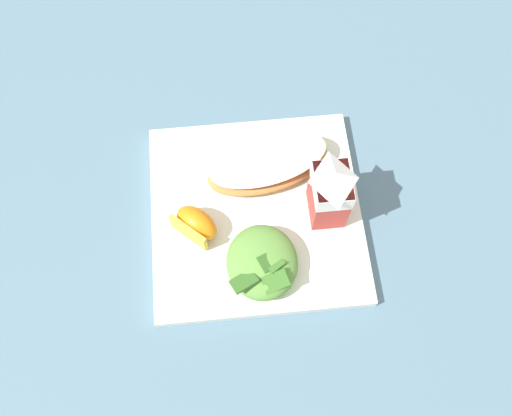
# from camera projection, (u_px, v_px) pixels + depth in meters

# --- Properties ---
(ground) EXTENTS (3.00, 3.00, 0.00)m
(ground) POSITION_uv_depth(u_px,v_px,m) (256.00, 215.00, 0.76)
(ground) COLOR slate
(white_plate) EXTENTS (0.28, 0.28, 0.02)m
(white_plate) POSITION_uv_depth(u_px,v_px,m) (256.00, 213.00, 0.75)
(white_plate) COLOR white
(white_plate) RESTS_ON ground
(cheesy_pizza_bread) EXTENTS (0.12, 0.18, 0.04)m
(cheesy_pizza_bread) POSITION_uv_depth(u_px,v_px,m) (268.00, 164.00, 0.75)
(cheesy_pizza_bread) COLOR #B77F42
(cheesy_pizza_bread) RESTS_ON white_plate
(green_salad_pile) EXTENTS (0.10, 0.09, 0.04)m
(green_salad_pile) POSITION_uv_depth(u_px,v_px,m) (262.00, 262.00, 0.69)
(green_salad_pile) COLOR #5B8E3D
(green_salad_pile) RESTS_ON white_plate
(milk_carton) EXTENTS (0.06, 0.04, 0.11)m
(milk_carton) POSITION_uv_depth(u_px,v_px,m) (330.00, 191.00, 0.69)
(milk_carton) COLOR #B7332D
(milk_carton) RESTS_ON white_plate
(orange_wedge_front) EXTENTS (0.07, 0.07, 0.04)m
(orange_wedge_front) POSITION_uv_depth(u_px,v_px,m) (196.00, 224.00, 0.71)
(orange_wedge_front) COLOR orange
(orange_wedge_front) RESTS_ON white_plate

